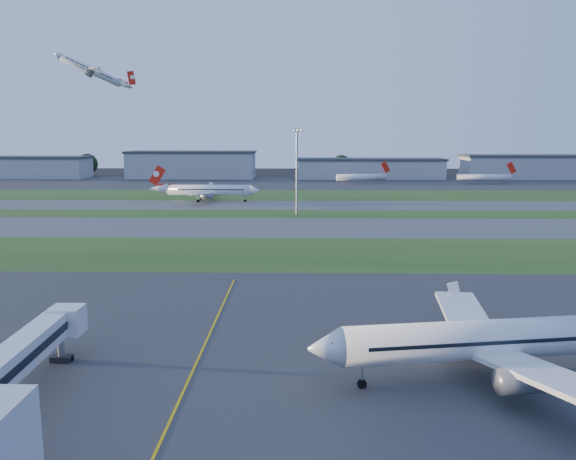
{
  "coord_description": "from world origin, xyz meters",
  "views": [
    {
      "loc": [
        15.95,
        -60.83,
        23.96
      ],
      "look_at": [
        13.81,
        39.28,
        7.0
      ],
      "focal_mm": 35.0,
      "sensor_mm": 36.0,
      "label": 1
    }
  ],
  "objects_px": {
    "jet_bridge": "(4,367)",
    "airliner_taxiing": "(208,190)",
    "airliner_parked": "(497,340)",
    "light_mast_centre": "(297,166)",
    "mini_jet_far": "(484,177)",
    "mini_jet_near": "(362,177)"
  },
  "relations": [
    {
      "from": "mini_jet_far",
      "to": "light_mast_centre",
      "type": "relative_size",
      "value": 1.11
    },
    {
      "from": "airliner_parked",
      "to": "airliner_taxiing",
      "type": "xyz_separation_m",
      "value": [
        -52.82,
        150.22,
        -0.03
      ]
    },
    {
      "from": "light_mast_centre",
      "to": "jet_bridge",
      "type": "bearing_deg",
      "value": -101.38
    },
    {
      "from": "jet_bridge",
      "to": "airliner_taxiing",
      "type": "relative_size",
      "value": 0.71
    },
    {
      "from": "airliner_parked",
      "to": "light_mast_centre",
      "type": "distance_m",
      "value": 118.31
    },
    {
      "from": "mini_jet_far",
      "to": "light_mast_centre",
      "type": "xyz_separation_m",
      "value": [
        -92.74,
        -112.69,
        11.53
      ]
    },
    {
      "from": "airliner_parked",
      "to": "airliner_taxiing",
      "type": "height_order",
      "value": "airliner_parked"
    },
    {
      "from": "mini_jet_near",
      "to": "light_mast_centre",
      "type": "xyz_separation_m",
      "value": [
        -31.93,
        -113.28,
        11.53
      ]
    },
    {
      "from": "airliner_taxiing",
      "to": "light_mast_centre",
      "type": "xyz_separation_m",
      "value": [
        32.46,
        -34.16,
        10.69
      ]
    },
    {
      "from": "airliner_taxiing",
      "to": "jet_bridge",
      "type": "bearing_deg",
      "value": 96.3
    },
    {
      "from": "jet_bridge",
      "to": "mini_jet_far",
      "type": "distance_m",
      "value": 263.59
    },
    {
      "from": "mini_jet_near",
      "to": "light_mast_centre",
      "type": "relative_size",
      "value": 1.08
    },
    {
      "from": "jet_bridge",
      "to": "airliner_taxiing",
      "type": "height_order",
      "value": "airliner_taxiing"
    },
    {
      "from": "jet_bridge",
      "to": "mini_jet_far",
      "type": "xyz_separation_m",
      "value": [
        117.55,
        235.93,
        -0.73
      ]
    },
    {
      "from": "jet_bridge",
      "to": "light_mast_centre",
      "type": "distance_m",
      "value": 126.17
    },
    {
      "from": "jet_bridge",
      "to": "airliner_parked",
      "type": "relative_size",
      "value": 0.71
    },
    {
      "from": "mini_jet_near",
      "to": "light_mast_centre",
      "type": "distance_m",
      "value": 118.26
    },
    {
      "from": "airliner_taxiing",
      "to": "airliner_parked",
      "type": "bearing_deg",
      "value": 112.89
    },
    {
      "from": "airliner_taxiing",
      "to": "mini_jet_far",
      "type": "distance_m",
      "value": 147.8
    },
    {
      "from": "jet_bridge",
      "to": "mini_jet_near",
      "type": "height_order",
      "value": "mini_jet_near"
    },
    {
      "from": "mini_jet_far",
      "to": "light_mast_centre",
      "type": "bearing_deg",
      "value": -124.85
    },
    {
      "from": "airliner_parked",
      "to": "mini_jet_near",
      "type": "bearing_deg",
      "value": 77.8
    }
  ]
}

